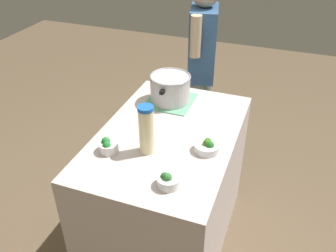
{
  "coord_description": "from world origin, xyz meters",
  "views": [
    {
      "loc": [
        -1.63,
        -0.6,
        2.1
      ],
      "look_at": [
        0.0,
        0.0,
        0.95
      ],
      "focal_mm": 38.56,
      "sensor_mm": 36.0,
      "label": 1
    }
  ],
  "objects_px": {
    "broccoli_bowl_front": "(108,146)",
    "person_cook": "(201,71)",
    "broccoli_bowl_back": "(168,181)",
    "cooking_pot": "(170,88)",
    "broccoli_bowl_center": "(207,147)",
    "lemonade_pitcher": "(146,130)"
  },
  "relations": [
    {
      "from": "lemonade_pitcher",
      "to": "broccoli_bowl_back",
      "type": "height_order",
      "value": "lemonade_pitcher"
    },
    {
      "from": "broccoli_bowl_back",
      "to": "person_cook",
      "type": "bearing_deg",
      "value": 9.13
    },
    {
      "from": "lemonade_pitcher",
      "to": "person_cook",
      "type": "distance_m",
      "value": 1.18
    },
    {
      "from": "cooking_pot",
      "to": "person_cook",
      "type": "distance_m",
      "value": 0.62
    },
    {
      "from": "cooking_pot",
      "to": "broccoli_bowl_back",
      "type": "bearing_deg",
      "value": -160.88
    },
    {
      "from": "broccoli_bowl_front",
      "to": "person_cook",
      "type": "distance_m",
      "value": 1.25
    },
    {
      "from": "cooking_pot",
      "to": "broccoli_bowl_front",
      "type": "relative_size",
      "value": 3.11
    },
    {
      "from": "cooking_pot",
      "to": "broccoli_bowl_front",
      "type": "height_order",
      "value": "cooking_pot"
    },
    {
      "from": "lemonade_pitcher",
      "to": "broccoli_bowl_front",
      "type": "xyz_separation_m",
      "value": [
        -0.07,
        0.2,
        -0.11
      ]
    },
    {
      "from": "lemonade_pitcher",
      "to": "broccoli_bowl_back",
      "type": "distance_m",
      "value": 0.31
    },
    {
      "from": "lemonade_pitcher",
      "to": "broccoli_bowl_center",
      "type": "relative_size",
      "value": 2.02
    },
    {
      "from": "broccoli_bowl_front",
      "to": "broccoli_bowl_back",
      "type": "xyz_separation_m",
      "value": [
        -0.14,
        -0.4,
        -0.0
      ]
    },
    {
      "from": "broccoli_bowl_front",
      "to": "broccoli_bowl_back",
      "type": "bearing_deg",
      "value": -109.82
    },
    {
      "from": "lemonade_pitcher",
      "to": "broccoli_bowl_front",
      "type": "bearing_deg",
      "value": 110.58
    },
    {
      "from": "broccoli_bowl_front",
      "to": "broccoli_bowl_back",
      "type": "relative_size",
      "value": 0.96
    },
    {
      "from": "broccoli_bowl_front",
      "to": "broccoli_bowl_center",
      "type": "distance_m",
      "value": 0.54
    },
    {
      "from": "cooking_pot",
      "to": "broccoli_bowl_center",
      "type": "relative_size",
      "value": 2.43
    },
    {
      "from": "broccoli_bowl_front",
      "to": "broccoli_bowl_center",
      "type": "xyz_separation_m",
      "value": [
        0.19,
        -0.5,
        -0.01
      ]
    },
    {
      "from": "cooking_pot",
      "to": "lemonade_pitcher",
      "type": "relative_size",
      "value": 1.21
    },
    {
      "from": "broccoli_bowl_front",
      "to": "lemonade_pitcher",
      "type": "bearing_deg",
      "value": -69.42
    },
    {
      "from": "lemonade_pitcher",
      "to": "broccoli_bowl_center",
      "type": "distance_m",
      "value": 0.34
    },
    {
      "from": "lemonade_pitcher",
      "to": "broccoli_bowl_back",
      "type": "xyz_separation_m",
      "value": [
        -0.22,
        -0.2,
        -0.11
      ]
    }
  ]
}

